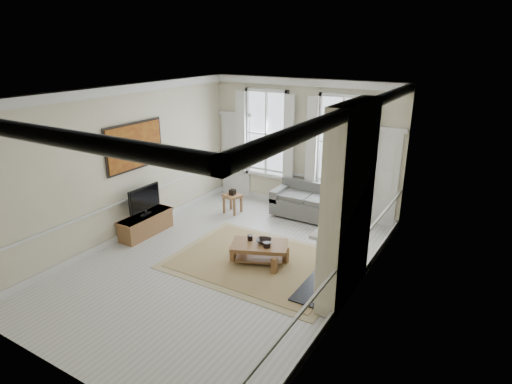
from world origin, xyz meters
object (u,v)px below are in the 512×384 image
Objects in this scene: sofa at (310,204)px; side_table at (233,199)px; coffee_table at (259,247)px; tv_stand at (146,224)px.

sofa is 2.01m from side_table.
sofa is 3.53× the size of side_table.
side_table reaches higher than coffee_table.
sofa reaches higher than tv_stand.
sofa is 2.72m from coffee_table.
tv_stand is (-0.99, -2.13, -0.15)m from side_table.
tv_stand reaches higher than coffee_table.
tv_stand is (-2.94, -0.18, -0.10)m from coffee_table.
coffee_table is 2.95m from tv_stand.
sofa is 4.06m from tv_stand.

